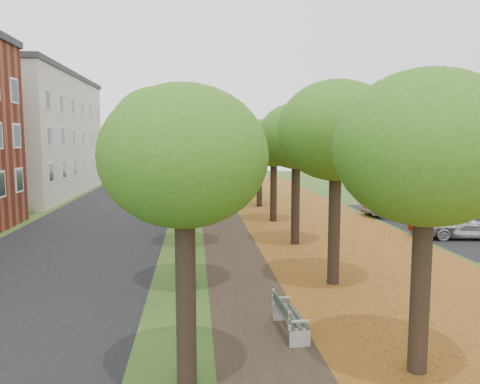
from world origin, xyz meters
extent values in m
plane|color=#2D4C19|center=(0.00, 0.00, 0.00)|extent=(120.00, 120.00, 0.00)
cube|color=black|center=(-7.50, 15.00, 0.00)|extent=(8.00, 70.00, 0.01)
cube|color=black|center=(0.00, 15.00, 0.00)|extent=(3.20, 70.00, 0.01)
cube|color=#A3691E|center=(5.00, 15.00, 0.01)|extent=(7.50, 70.00, 0.01)
cube|color=black|center=(13.50, 16.00, 0.00)|extent=(9.00, 16.00, 0.01)
cylinder|color=black|center=(-2.20, 0.00, 1.76)|extent=(0.40, 0.40, 3.52)
ellipsoid|color=#316615|center=(-2.20, 0.00, 4.69)|extent=(3.60, 3.60, 3.06)
cylinder|color=black|center=(-2.20, 6.00, 1.76)|extent=(0.40, 0.40, 3.52)
ellipsoid|color=#316615|center=(-2.20, 6.00, 4.69)|extent=(3.60, 3.60, 3.06)
cylinder|color=black|center=(-2.20, 12.00, 1.76)|extent=(0.40, 0.40, 3.52)
ellipsoid|color=#316615|center=(-2.20, 12.00, 4.69)|extent=(3.60, 3.60, 3.06)
cylinder|color=black|center=(-2.20, 18.00, 1.76)|extent=(0.40, 0.40, 3.52)
ellipsoid|color=#316615|center=(-2.20, 18.00, 4.69)|extent=(3.60, 3.60, 3.06)
cylinder|color=black|center=(-2.20, 24.00, 1.76)|extent=(0.40, 0.40, 3.52)
ellipsoid|color=#316615|center=(-2.20, 24.00, 4.69)|extent=(3.60, 3.60, 3.06)
cylinder|color=black|center=(-2.20, 30.00, 1.76)|extent=(0.40, 0.40, 3.52)
ellipsoid|color=#316615|center=(-2.20, 30.00, 4.69)|extent=(3.60, 3.60, 3.06)
cylinder|color=black|center=(2.60, 0.00, 1.76)|extent=(0.40, 0.40, 3.52)
ellipsoid|color=#316615|center=(2.60, 0.00, 4.69)|extent=(3.60, 3.60, 3.06)
cylinder|color=black|center=(2.60, 6.00, 1.76)|extent=(0.40, 0.40, 3.52)
ellipsoid|color=#316615|center=(2.60, 6.00, 4.69)|extent=(3.60, 3.60, 3.06)
cylinder|color=black|center=(2.60, 12.00, 1.76)|extent=(0.40, 0.40, 3.52)
ellipsoid|color=#316615|center=(2.60, 12.00, 4.69)|extent=(3.60, 3.60, 3.06)
cylinder|color=black|center=(2.60, 18.00, 1.76)|extent=(0.40, 0.40, 3.52)
ellipsoid|color=#316615|center=(2.60, 18.00, 4.69)|extent=(3.60, 3.60, 3.06)
cylinder|color=black|center=(2.60, 24.00, 1.76)|extent=(0.40, 0.40, 3.52)
ellipsoid|color=#316615|center=(2.60, 24.00, 4.69)|extent=(3.60, 3.60, 3.06)
cylinder|color=black|center=(2.60, 30.00, 1.76)|extent=(0.40, 0.40, 3.52)
ellipsoid|color=#316615|center=(2.60, 30.00, 4.69)|extent=(3.60, 3.60, 3.06)
cube|color=beige|center=(-17.00, 33.00, 5.00)|extent=(10.00, 20.00, 10.00)
cube|color=#2D2D33|center=(-17.00, 33.00, 10.20)|extent=(10.30, 20.30, 0.40)
cube|color=#2A352C|center=(0.36, 2.18, 0.45)|extent=(0.57, 1.83, 0.04)
cube|color=#2A352C|center=(0.10, 2.17, 0.72)|extent=(0.15, 1.80, 0.26)
cube|color=silver|center=(0.41, 1.36, 0.23)|extent=(0.50, 0.09, 0.45)
cube|color=silver|center=(0.31, 3.00, 0.23)|extent=(0.50, 0.09, 0.45)
cube|color=silver|center=(0.41, 1.36, 0.63)|extent=(0.45, 0.09, 0.04)
cube|color=silver|center=(0.31, 3.00, 0.63)|extent=(0.45, 0.09, 0.04)
imported|color=#ABABB0|center=(11.00, 12.38, 0.74)|extent=(4.57, 2.41, 1.48)
imported|color=maroon|center=(11.00, 13.43, 0.74)|extent=(4.72, 3.14, 1.47)
imported|color=#2E2E32|center=(11.00, 18.21, 0.64)|extent=(4.78, 3.17, 1.29)
imported|color=silver|center=(11.00, 19.24, 0.70)|extent=(5.30, 3.01, 1.40)
camera|label=1|loc=(-2.00, -8.92, 4.87)|focal=35.00mm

